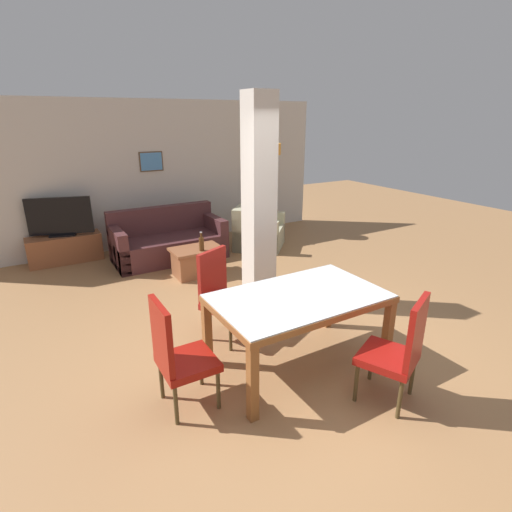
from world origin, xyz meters
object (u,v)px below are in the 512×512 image
coffee_table (197,261)px  bottle (201,244)px  floor_lamp (271,158)px  armchair (257,233)px  dining_chair_near_right (399,349)px  sofa (168,242)px  tv_stand (65,249)px  dining_chair_far_left (221,293)px  tv_screen (60,217)px  dining_table (298,309)px  dining_chair_head_left (177,353)px

coffee_table → bottle: bearing=-79.3°
coffee_table → floor_lamp: size_ratio=0.42×
armchair → floor_lamp: size_ratio=0.66×
dining_chair_near_right → bottle: (-0.31, 3.53, 0.02)m
sofa → floor_lamp: size_ratio=1.00×
bottle → dining_chair_near_right: bearing=-84.9°
armchair → tv_stand: (-3.29, 0.96, -0.04)m
dining_chair_near_right → bottle: size_ratio=3.42×
dining_chair_far_left → tv_screen: (-1.26, 3.60, 0.26)m
dining_table → bottle: size_ratio=5.55×
dining_chair_head_left → armchair: bearing=140.9°
sofa → tv_stand: bearing=-24.4°
tv_stand → tv_screen: (-0.00, 0.00, 0.56)m
dining_chair_near_right → tv_stand: (-2.08, 5.39, -0.30)m
tv_screen → tv_stand: bearing=-164.2°
sofa → dining_table: bearing=91.0°
sofa → tv_stand: sofa is taller
dining_chair_far_left → dining_chair_near_right: bearing=90.0°
bottle → armchair: bearing=30.4°
bottle → tv_stand: bottle is taller
dining_table → dining_chair_far_left: 0.99m
sofa → floor_lamp: bearing=-171.4°
dining_chair_near_right → sofa: dining_chair_near_right is taller
dining_chair_far_left → dining_chair_head_left: size_ratio=1.00×
dining_table → coffee_table: (0.07, 2.79, -0.40)m
armchair → bottle: armchair is taller
tv_stand → tv_screen: tv_screen is taller
floor_lamp → coffee_table: bearing=-149.0°
coffee_table → armchair: bearing=25.6°
dining_table → coffee_table: 2.82m
armchair → tv_stand: size_ratio=1.05×
dining_chair_far_left → tv_stand: size_ratio=0.87×
coffee_table → tv_screen: 2.50m
dining_chair_far_left → armchair: dining_chair_far_left is taller
tv_screen → armchair: bearing=179.6°
bottle → tv_screen: 2.57m
dining_table → dining_chair_head_left: (-1.25, 0.00, -0.09)m
tv_stand → floor_lamp: floor_lamp is taller
sofa → coffee_table: (0.14, -0.98, -0.07)m
dining_chair_head_left → sofa: bearing=162.7°
dining_chair_head_left → bottle: (1.34, 2.64, 0.02)m
coffee_table → tv_stand: size_ratio=0.67×
dining_table → tv_stand: (-1.67, 4.49, -0.39)m
dining_table → dining_chair_near_right: bearing=-65.3°
floor_lamp → dining_table: bearing=-119.1°
dining_chair_far_left → tv_stand: 3.82m
dining_chair_near_right → dining_chair_head_left: (-1.66, 0.89, 0.00)m
tv_stand → floor_lamp: (3.96, -0.37, 1.37)m
dining_chair_far_left → floor_lamp: 4.35m
dining_chair_far_left → bottle: dining_chair_far_left is taller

